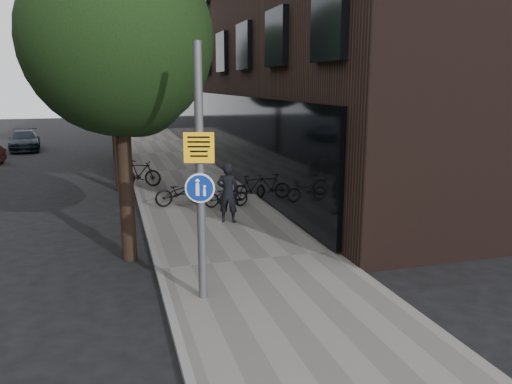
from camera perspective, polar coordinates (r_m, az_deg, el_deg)
name	(u,v)px	position (r m, az deg, el deg)	size (l,w,h in m)	color
ground	(289,328)	(9.36, 3.80, -15.23)	(120.00, 120.00, 0.00)	black
sidewalk	(203,201)	(18.55, -6.12, -1.03)	(4.50, 60.00, 0.12)	slate
curb_edge	(140,205)	(18.30, -13.07, -1.45)	(0.15, 60.00, 0.13)	slate
building_right_dark_brick	(298,4)	(32.23, 4.86, 20.65)	(12.00, 40.00, 18.00)	black
street_tree_near	(121,49)	(12.45, -15.16, 15.52)	(4.40, 4.40, 7.50)	black
street_tree_mid	(115,63)	(20.94, -15.80, 14.04)	(5.00, 5.00, 7.80)	black
street_tree_far	(112,69)	(29.93, -16.08, 13.39)	(5.00, 5.00, 7.80)	black
signpost	(200,175)	(9.57, -6.39, 2.00)	(0.56, 0.20, 4.96)	#595B5E
pedestrian	(228,193)	(15.28, -3.24, -0.10)	(0.67, 0.44, 1.85)	black
parked_bike_facade_near	(226,195)	(17.29, -3.46, -0.39)	(0.54, 1.53, 0.81)	black
parked_bike_facade_far	(252,187)	(18.29, -0.44, 0.53)	(0.44, 1.54, 0.93)	black
parked_bike_curb_near	(180,192)	(17.67, -8.63, 0.02)	(0.64, 1.83, 0.96)	black
parked_bike_curb_far	(140,173)	(21.28, -13.14, 2.10)	(0.51, 1.80, 1.08)	black
parked_car_far	(25,140)	(36.18, -24.93, 5.37)	(1.82, 4.47, 1.30)	black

